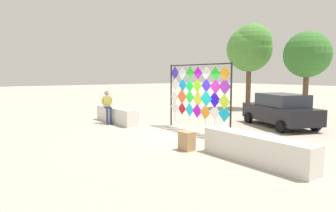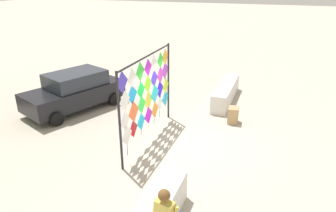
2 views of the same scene
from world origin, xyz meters
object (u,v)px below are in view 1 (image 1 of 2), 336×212
(kite_display_rack, at_px, (198,91))
(parked_car, at_px, (280,110))
(tree_far_right, at_px, (250,47))
(seated_vendor, at_px, (108,104))
(tree_broadleaf, at_px, (309,55))
(cardboard_box_large, at_px, (187,141))

(kite_display_rack, height_order, parked_car, kite_display_rack)
(parked_car, bearing_deg, tree_far_right, 140.27)
(seated_vendor, xyz_separation_m, parked_car, (5.61, 6.14, -0.18))
(tree_broadleaf, relative_size, tree_far_right, 0.85)
(parked_car, distance_m, tree_far_right, 8.21)
(kite_display_rack, bearing_deg, tree_broadleaf, 91.60)
(seated_vendor, xyz_separation_m, tree_far_right, (-0.08, 10.87, 3.38))
(tree_broadleaf, distance_m, tree_far_right, 4.13)
(kite_display_rack, relative_size, tree_far_right, 0.65)
(seated_vendor, xyz_separation_m, cardboard_box_large, (6.49, -0.22, -0.66))
(parked_car, height_order, tree_far_right, tree_far_right)
(seated_vendor, distance_m, cardboard_box_large, 6.52)
(tree_far_right, bearing_deg, parked_car, -39.73)
(parked_car, xyz_separation_m, tree_broadleaf, (-1.65, 5.14, 2.82))
(cardboard_box_large, relative_size, tree_far_right, 0.10)
(kite_display_rack, distance_m, tree_far_right, 9.99)
(tree_broadleaf, bearing_deg, cardboard_box_large, -77.60)
(seated_vendor, bearing_deg, cardboard_box_large, -1.91)
(parked_car, bearing_deg, seated_vendor, -132.41)
(tree_broadleaf, bearing_deg, seated_vendor, -109.35)
(tree_broadleaf, bearing_deg, tree_far_right, -174.21)
(kite_display_rack, relative_size, parked_car, 0.89)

